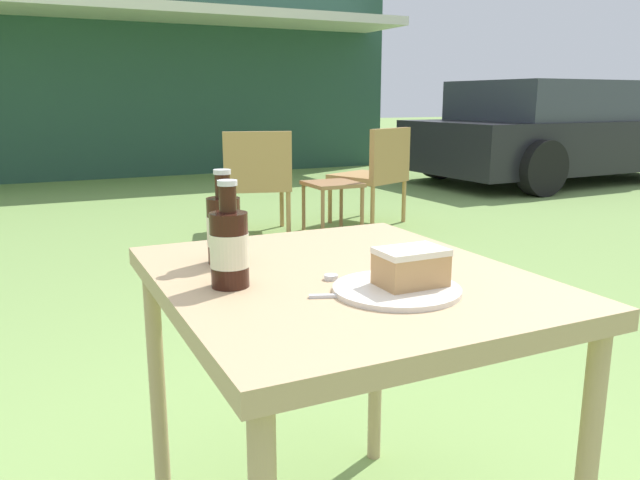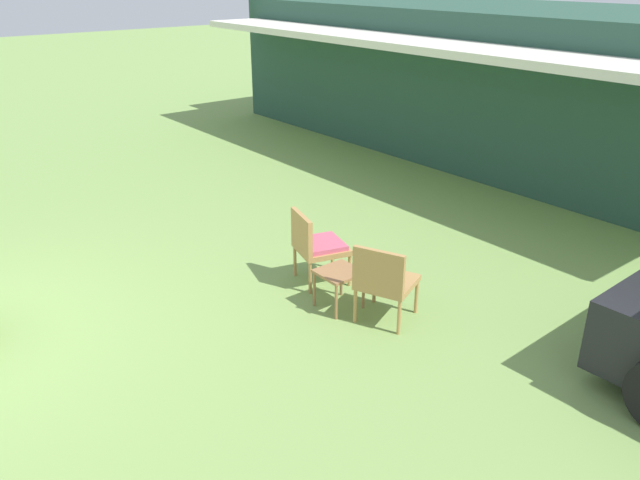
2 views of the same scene
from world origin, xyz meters
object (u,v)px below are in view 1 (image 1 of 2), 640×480
(garden_side_table, at_px, (332,189))
(patio_table, at_px, (341,308))
(parked_car, at_px, (554,133))
(cola_bottle_near, at_px, (224,228))
(wicker_chair_cushioned, at_px, (256,177))
(cake_on_plate, at_px, (405,276))
(wicker_chair_plain, at_px, (376,170))
(cola_bottle_far, at_px, (229,247))

(garden_side_table, distance_m, patio_table, 3.81)
(parked_car, height_order, garden_side_table, parked_car)
(garden_side_table, xyz_separation_m, cola_bottle_near, (-1.89, -3.22, 0.45))
(cola_bottle_near, bearing_deg, wicker_chair_cushioned, 69.04)
(patio_table, bearing_deg, parked_car, 41.09)
(patio_table, height_order, cake_on_plate, cake_on_plate)
(garden_side_table, bearing_deg, wicker_chair_plain, 17.16)
(parked_car, bearing_deg, wicker_chair_plain, -159.09)
(patio_table, bearing_deg, garden_side_table, 63.46)
(garden_side_table, bearing_deg, cola_bottle_near, -120.44)
(cake_on_plate, bearing_deg, patio_table, 108.08)
(cake_on_plate, distance_m, cola_bottle_far, 0.34)
(parked_car, bearing_deg, cola_bottle_far, -141.92)
(cola_bottle_far, bearing_deg, wicker_chair_plain, 55.59)
(wicker_chair_cushioned, relative_size, cola_bottle_far, 4.06)
(wicker_chair_cushioned, height_order, cake_on_plate, wicker_chair_cushioned)
(patio_table, bearing_deg, cola_bottle_far, 177.58)
(parked_car, relative_size, cola_bottle_near, 19.20)
(cola_bottle_far, bearing_deg, wicker_chair_cushioned, 69.38)
(wicker_chair_cushioned, height_order, patio_table, wicker_chair_cushioned)
(cola_bottle_near, bearing_deg, cake_on_plate, -54.83)
(wicker_chair_cushioned, bearing_deg, wicker_chair_plain, -165.20)
(wicker_chair_cushioned, xyz_separation_m, garden_side_table, (0.59, -0.17, -0.11))
(garden_side_table, bearing_deg, cola_bottle_far, -119.68)
(parked_car, distance_m, patio_table, 7.72)
(wicker_chair_cushioned, relative_size, cola_bottle_near, 4.06)
(wicker_chair_plain, height_order, cola_bottle_near, cola_bottle_near)
(garden_side_table, height_order, cake_on_plate, cake_on_plate)
(wicker_chair_plain, height_order, patio_table, wicker_chair_plain)
(parked_car, distance_m, wicker_chair_cushioned, 4.95)
(patio_table, bearing_deg, cola_bottle_near, 135.78)
(wicker_chair_plain, height_order, cola_bottle_far, cola_bottle_far)
(wicker_chair_cushioned, bearing_deg, cake_on_plate, 90.00)
(cola_bottle_near, xyz_separation_m, cola_bottle_far, (-0.04, -0.18, 0.00))
(parked_car, relative_size, wicker_chair_plain, 4.73)
(parked_car, xyz_separation_m, patio_table, (-5.82, -5.07, 0.02))
(parked_car, xyz_separation_m, wicker_chair_cushioned, (-4.71, -1.50, -0.16))
(garden_side_table, height_order, cola_bottle_far, cola_bottle_far)
(cake_on_plate, bearing_deg, cola_bottle_far, 149.51)
(wicker_chair_cushioned, relative_size, wicker_chair_plain, 1.00)
(parked_car, distance_m, cola_bottle_far, 7.89)
(wicker_chair_cushioned, bearing_deg, cola_bottle_far, 85.16)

